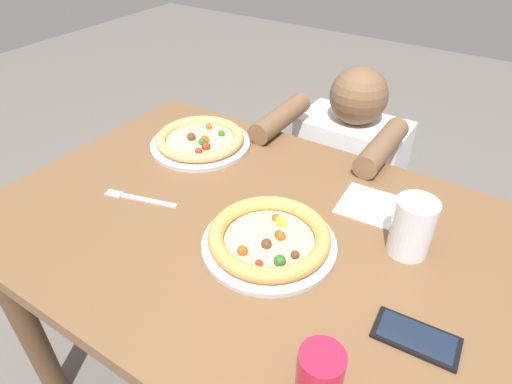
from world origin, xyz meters
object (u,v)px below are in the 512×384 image
at_px(cell_phone, 416,338).
at_px(drink_cup_colored, 319,378).
at_px(pizza_far, 200,140).
at_px(water_cup_clear, 412,226).
at_px(pizza_near, 269,239).
at_px(diner_seated, 344,192).
at_px(fork, 137,198).

bearing_deg(cell_phone, drink_cup_colored, -117.38).
distance_m(pizza_far, drink_cup_colored, 0.85).
bearing_deg(water_cup_clear, pizza_near, -149.61).
xyz_separation_m(drink_cup_colored, diner_seated, (-0.34, 0.99, -0.39)).
relative_size(fork, diner_seated, 0.22).
relative_size(pizza_near, drink_cup_colored, 2.65).
bearing_deg(water_cup_clear, drink_cup_colored, -92.03).
bearing_deg(water_cup_clear, cell_phone, -68.31).
relative_size(pizza_near, pizza_far, 1.00).
distance_m(drink_cup_colored, water_cup_clear, 0.41).
bearing_deg(fork, cell_phone, -2.33).
relative_size(pizza_far, fork, 1.53).
bearing_deg(cell_phone, water_cup_clear, 111.69).
distance_m(pizza_near, diner_seated, 0.81).
xyz_separation_m(drink_cup_colored, water_cup_clear, (0.01, 0.41, 0.01)).
bearing_deg(cell_phone, fork, 177.67).
bearing_deg(diner_seated, water_cup_clear, -57.99).
bearing_deg(drink_cup_colored, pizza_far, 141.34).
bearing_deg(drink_cup_colored, cell_phone, 62.62).
bearing_deg(pizza_far, pizza_near, -33.09).
bearing_deg(diner_seated, cell_phone, -60.65).
bearing_deg(drink_cup_colored, fork, 160.20).
distance_m(fork, diner_seated, 0.88).
xyz_separation_m(cell_phone, diner_seated, (-0.44, 0.79, -0.34)).
height_order(pizza_far, cell_phone, pizza_far).
distance_m(pizza_near, water_cup_clear, 0.31).
distance_m(water_cup_clear, fork, 0.67).
xyz_separation_m(pizza_near, drink_cup_colored, (0.25, -0.26, 0.03)).
relative_size(pizza_far, cell_phone, 1.98).
xyz_separation_m(pizza_near, water_cup_clear, (0.26, 0.15, 0.05)).
height_order(drink_cup_colored, diner_seated, diner_seated).
relative_size(water_cup_clear, fork, 0.68).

